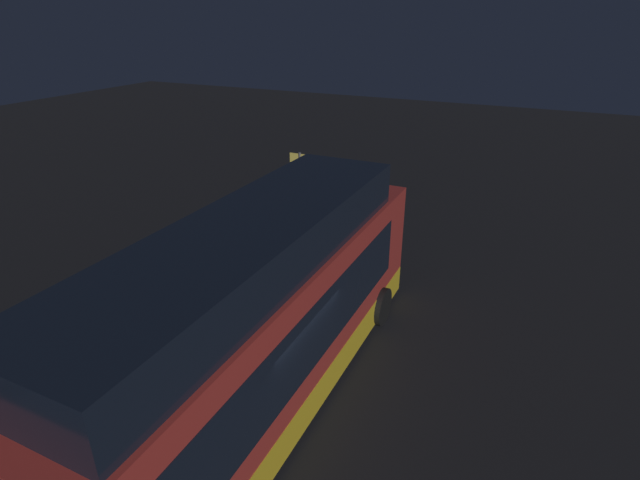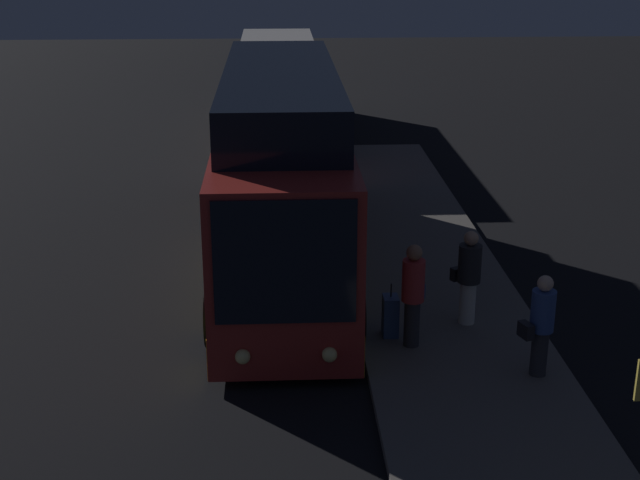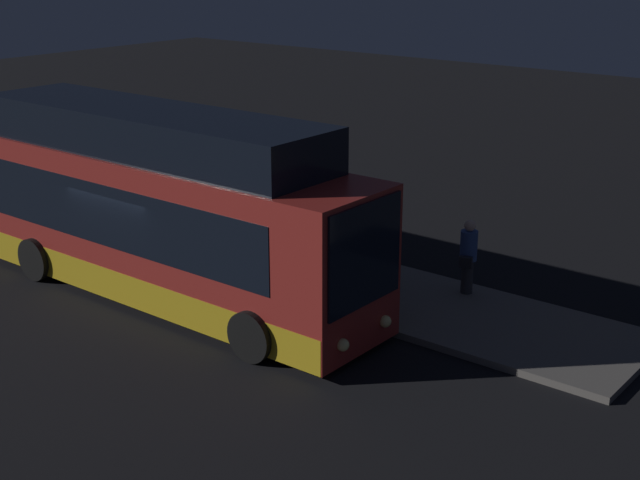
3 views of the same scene
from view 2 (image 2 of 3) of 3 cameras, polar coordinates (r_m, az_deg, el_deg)
The scene contains 8 objects.
ground at distance 19.40m, azimuth -3.28°, elevation -1.32°, with size 80.00×80.00×0.00m, color black.
platform at distance 19.61m, azimuth 6.19°, elevation -0.94°, with size 20.00×3.26×0.15m.
bus_lead at distance 18.43m, azimuth -2.47°, elevation 3.72°, with size 10.67×2.74×4.17m.
bus_second at distance 30.79m, azimuth -2.69°, elevation 9.45°, with size 10.93×2.88×3.04m.
passenger_boarding at distance 15.94m, azimuth 9.49°, elevation -2.18°, with size 0.67×0.56×1.73m.
passenger_waiting at distance 14.34m, azimuth 13.96°, elevation -5.14°, with size 0.49×0.62×1.68m.
passenger_with_bags at distance 14.94m, azimuth 5.98°, elevation -3.29°, with size 0.63×0.51×1.81m.
suitcase at distance 15.51m, azimuth 4.53°, elevation -4.85°, with size 0.36×0.26×0.96m.
Camera 2 is at (18.13, 0.20, 6.90)m, focal length 50.00 mm.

